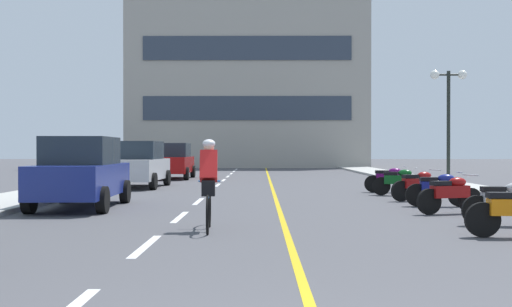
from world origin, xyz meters
TOP-DOWN VIEW (x-y plane):
  - ground_plane at (0.00, 21.00)m, footprint 140.00×140.00m
  - curb_left at (-7.20, 24.00)m, footprint 2.40×72.00m
  - curb_right at (7.20, 24.00)m, footprint 2.40×72.00m
  - lane_dash_1 at (-2.00, 6.00)m, footprint 0.14×2.20m
  - lane_dash_2 at (-2.00, 10.00)m, footprint 0.14×2.20m
  - lane_dash_3 at (-2.00, 14.00)m, footprint 0.14×2.20m
  - lane_dash_4 at (-2.00, 18.00)m, footprint 0.14×2.20m
  - lane_dash_5 at (-2.00, 22.00)m, footprint 0.14×2.20m
  - lane_dash_6 at (-2.00, 26.00)m, footprint 0.14×2.20m
  - lane_dash_7 at (-2.00, 30.00)m, footprint 0.14×2.20m
  - lane_dash_8 at (-2.00, 34.00)m, footprint 0.14×2.20m
  - lane_dash_9 at (-2.00, 38.00)m, footprint 0.14×2.20m
  - lane_dash_10 at (-2.00, 42.00)m, footprint 0.14×2.20m
  - lane_dash_11 at (-2.00, 46.00)m, footprint 0.14×2.20m
  - centre_line_yellow at (0.25, 24.00)m, footprint 0.12×66.00m
  - office_building at (-1.25, 48.72)m, footprint 19.91×7.57m
  - street_lamp_mid at (7.29, 20.72)m, footprint 1.46×0.36m
  - parked_car_near at (-4.80, 12.08)m, footprint 2.04×4.26m
  - parked_car_mid at (-4.99, 20.36)m, footprint 2.02×4.25m
  - parked_car_far at (-4.66, 27.43)m, footprint 1.92×4.20m
  - motorcycle_3 at (4.60, 8.49)m, footprint 1.70×0.60m
  - motorcycle_4 at (4.19, 10.67)m, footprint 1.66×0.73m
  - motorcycle_5 at (4.46, 12.48)m, footprint 1.70×0.60m
  - motorcycle_6 at (4.38, 14.18)m, footprint 1.66×0.72m
  - motorcycle_7 at (4.28, 16.21)m, footprint 1.67×0.71m
  - motorcycle_8 at (4.28, 17.65)m, footprint 1.70×0.60m
  - cyclist_rider at (-1.18, 7.84)m, footprint 0.42×1.77m

SIDE VIEW (x-z plane):
  - ground_plane at x=0.00m, z-range 0.00..0.00m
  - lane_dash_1 at x=-2.00m, z-range 0.00..0.01m
  - lane_dash_2 at x=-2.00m, z-range 0.00..0.01m
  - lane_dash_3 at x=-2.00m, z-range 0.00..0.01m
  - lane_dash_4 at x=-2.00m, z-range 0.00..0.01m
  - lane_dash_5 at x=-2.00m, z-range 0.00..0.01m
  - lane_dash_6 at x=-2.00m, z-range 0.00..0.01m
  - lane_dash_7 at x=-2.00m, z-range 0.00..0.01m
  - lane_dash_8 at x=-2.00m, z-range 0.00..0.01m
  - lane_dash_9 at x=-2.00m, z-range 0.00..0.01m
  - lane_dash_10 at x=-2.00m, z-range 0.00..0.01m
  - lane_dash_11 at x=-2.00m, z-range 0.00..0.01m
  - centre_line_yellow at x=0.25m, z-range 0.00..0.01m
  - curb_left at x=-7.20m, z-range 0.00..0.12m
  - curb_right at x=7.20m, z-range 0.00..0.12m
  - motorcycle_3 at x=4.60m, z-range 0.01..0.93m
  - motorcycle_4 at x=4.19m, z-range 0.01..0.93m
  - motorcycle_5 at x=4.46m, z-range 0.01..0.93m
  - motorcycle_6 at x=4.38m, z-range 0.01..0.93m
  - motorcycle_7 at x=4.28m, z-range 0.01..0.93m
  - motorcycle_8 at x=4.28m, z-range 0.01..0.93m
  - cyclist_rider at x=-1.18m, z-range 0.03..1.74m
  - parked_car_near at x=-4.80m, z-range 0.01..1.83m
  - parked_car_mid at x=-4.99m, z-range 0.01..1.83m
  - parked_car_far at x=-4.66m, z-range 0.01..1.83m
  - street_lamp_mid at x=7.29m, z-range 1.22..5.76m
  - office_building at x=-1.25m, z-range 0.00..16.04m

